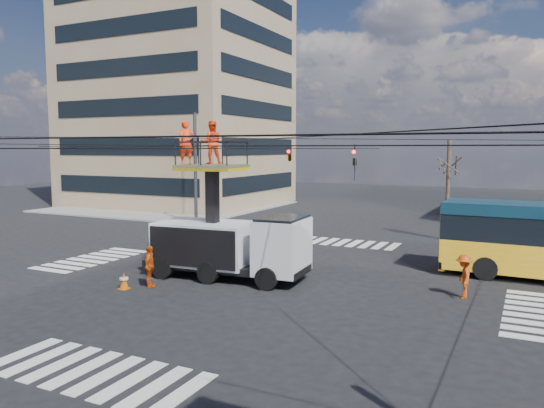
% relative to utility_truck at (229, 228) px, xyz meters
% --- Properties ---
extents(ground, '(120.00, 120.00, 0.00)m').
position_rel_utility_truck_xyz_m(ground, '(1.92, 0.27, -2.14)').
color(ground, black).
rests_on(ground, ground).
extents(sidewalk_nw, '(18.00, 18.00, 0.12)m').
position_rel_utility_truck_xyz_m(sidewalk_nw, '(-19.08, 21.27, -2.08)').
color(sidewalk_nw, slate).
rests_on(sidewalk_nw, ground).
extents(crosswalks, '(22.40, 22.40, 0.02)m').
position_rel_utility_truck_xyz_m(crosswalks, '(1.92, 0.27, -2.13)').
color(crosswalks, silver).
rests_on(crosswalks, ground).
extents(building_tower, '(18.06, 16.06, 30.00)m').
position_rel_utility_truck_xyz_m(building_tower, '(-20.06, 24.24, 12.86)').
color(building_tower, '#8A6F58').
rests_on(building_tower, ground).
extents(overhead_network, '(24.24, 24.24, 8.00)m').
position_rel_utility_truck_xyz_m(overhead_network, '(1.85, 0.67, 2.15)').
color(overhead_network, '#2D2D30').
rests_on(overhead_network, ground).
extents(tree_a, '(2.00, 2.00, 6.00)m').
position_rel_utility_truck_xyz_m(tree_a, '(6.92, 13.77, 2.49)').
color(tree_a, '#382B21').
rests_on(tree_a, ground).
extents(utility_truck, '(7.13, 3.01, 6.68)m').
position_rel_utility_truck_xyz_m(utility_truck, '(0.00, 0.00, 0.00)').
color(utility_truck, black).
rests_on(utility_truck, ground).
extents(traffic_cone, '(0.36, 0.36, 0.65)m').
position_rel_utility_truck_xyz_m(traffic_cone, '(-2.81, -3.37, -1.82)').
color(traffic_cone, '#D45C08').
rests_on(traffic_cone, ground).
extents(worker_ground, '(0.78, 1.06, 1.67)m').
position_rel_utility_truck_xyz_m(worker_ground, '(-2.08, -2.68, -1.30)').
color(worker_ground, '#D14E0D').
rests_on(worker_ground, ground).
extents(flagger, '(0.85, 1.16, 1.61)m').
position_rel_utility_truck_xyz_m(flagger, '(9.30, 1.19, -1.33)').
color(flagger, '#D9460D').
rests_on(flagger, ground).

